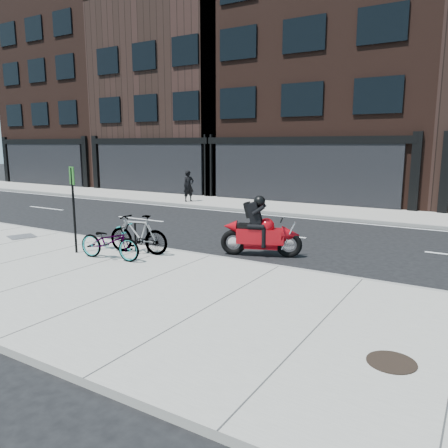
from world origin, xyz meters
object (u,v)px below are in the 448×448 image
Objects in this scene: utility_grate at (22,237)px; sign_post at (73,202)px; pedestrian at (189,186)px; bicycle_rear at (138,234)px; bicycle_front at (110,241)px; bike_rack at (141,234)px; motorcycle at (264,232)px; manhole_cover at (391,362)px.

sign_post is at bearing -9.16° from utility_grate.
bicycle_rear is at bearing -122.71° from pedestrian.
bicycle_rear is at bearing -21.21° from bicycle_front.
bicycle_rear is at bearing -76.89° from bike_rack.
motorcycle is at bearing -54.89° from bicycle_front.
pedestrian is at bearing -160.84° from bicycle_rear.
manhole_cover is (4.22, -4.74, -0.55)m from motorcycle.
bicycle_front is (-0.17, -1.02, -0.02)m from bike_rack.
bicycle_front is 11.64m from pedestrian.
bike_rack is 0.47× the size of bicycle_rear.
utility_grate is at bearing 75.47° from bicycle_front.
bicycle_rear is 7.60m from manhole_cover.
sign_post reaches higher than bicycle_rear.
manhole_cover is at bearing -68.02° from motorcycle.
bike_rack is at bearing 5.85° from utility_grate.
bike_rack is 2.00m from sign_post.
motorcycle is at bearing 115.21° from bicycle_rear.
pedestrian is 2.41× the size of manhole_cover.
sign_post reaches higher than bicycle_front.
motorcycle is 11.15m from pedestrian.
pedestrian is (-8.07, 7.69, 0.24)m from motorcycle.
bicycle_front is at bearing -156.94° from motorcycle.
manhole_cover is at bearing -112.66° from bicycle_front.
utility_grate is (0.57, -9.94, -0.79)m from pedestrian.
bicycle_rear is 0.76× the size of sign_post.
bicycle_rear is (0.20, 0.85, 0.06)m from bicycle_front.
motorcycle is at bearing -104.89° from pedestrian.
manhole_cover is 0.28× the size of sign_post.
bicycle_front reaches higher than bike_rack.
pedestrian is at bearing 129.24° from sign_post.
motorcycle is 2.91× the size of utility_grate.
pedestrian is at bearing 134.68° from manhole_cover.
bike_rack is 10.81m from pedestrian.
sign_post reaches higher than motorcycle.
sign_post is (-1.48, -0.99, 0.90)m from bike_rack.
bicycle_front is 0.77× the size of sign_post.
bike_rack is at bearing -167.80° from motorcycle.
pedestrian is 0.68× the size of sign_post.
motorcycle is (2.86, 1.78, 0.07)m from bike_rack.
motorcycle is 5.22m from sign_post.
bicycle_front is 2.71× the size of manhole_cover.
motorcycle is at bearing 52.10° from sign_post.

